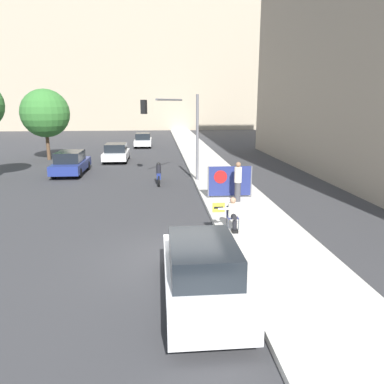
{
  "coord_description": "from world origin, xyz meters",
  "views": [
    {
      "loc": [
        -0.49,
        -10.6,
        4.65
      ],
      "look_at": [
        0.83,
        4.15,
        1.1
      ],
      "focal_mm": 35.0,
      "sensor_mm": 36.0,
      "label": 1
    }
  ],
  "objects_px": {
    "seated_protester": "(232,213)",
    "car_on_road_midblock": "(116,152)",
    "parked_car_curbside": "(202,271)",
    "motorcycle_on_road": "(159,175)",
    "street_tree_midblock": "(45,113)",
    "car_on_road_nearest": "(71,163)",
    "protest_banner": "(230,181)",
    "jogger_on_sidewalk": "(238,181)",
    "traffic_light_pole": "(175,121)",
    "car_on_road_distant": "(143,140)"
  },
  "relations": [
    {
      "from": "car_on_road_midblock",
      "to": "motorcycle_on_road",
      "type": "bearing_deg",
      "value": -69.14
    },
    {
      "from": "traffic_light_pole",
      "to": "street_tree_midblock",
      "type": "relative_size",
      "value": 0.86
    },
    {
      "from": "car_on_road_distant",
      "to": "street_tree_midblock",
      "type": "bearing_deg",
      "value": -131.03
    },
    {
      "from": "jogger_on_sidewalk",
      "to": "car_on_road_nearest",
      "type": "bearing_deg",
      "value": -43.26
    },
    {
      "from": "car_on_road_nearest",
      "to": "street_tree_midblock",
      "type": "bearing_deg",
      "value": 115.99
    },
    {
      "from": "jogger_on_sidewalk",
      "to": "motorcycle_on_road",
      "type": "xyz_separation_m",
      "value": [
        -3.63,
        5.03,
        -0.58
      ]
    },
    {
      "from": "jogger_on_sidewalk",
      "to": "protest_banner",
      "type": "height_order",
      "value": "jogger_on_sidewalk"
    },
    {
      "from": "traffic_light_pole",
      "to": "car_on_road_nearest",
      "type": "bearing_deg",
      "value": 158.21
    },
    {
      "from": "traffic_light_pole",
      "to": "parked_car_curbside",
      "type": "height_order",
      "value": "traffic_light_pole"
    },
    {
      "from": "protest_banner",
      "to": "street_tree_midblock",
      "type": "xyz_separation_m",
      "value": [
        -12.49,
        14.64,
        2.81
      ]
    },
    {
      "from": "protest_banner",
      "to": "car_on_road_nearest",
      "type": "bearing_deg",
      "value": 139.46
    },
    {
      "from": "traffic_light_pole",
      "to": "car_on_road_distant",
      "type": "bearing_deg",
      "value": 98.25
    },
    {
      "from": "seated_protester",
      "to": "street_tree_midblock",
      "type": "relative_size",
      "value": 0.2
    },
    {
      "from": "seated_protester",
      "to": "motorcycle_on_road",
      "type": "height_order",
      "value": "seated_protester"
    },
    {
      "from": "traffic_light_pole",
      "to": "street_tree_midblock",
      "type": "distance_m",
      "value": 13.89
    },
    {
      "from": "car_on_road_nearest",
      "to": "parked_car_curbside",
      "type": "bearing_deg",
      "value": -68.27
    },
    {
      "from": "seated_protester",
      "to": "traffic_light_pole",
      "type": "relative_size",
      "value": 0.24
    },
    {
      "from": "traffic_light_pole",
      "to": "motorcycle_on_road",
      "type": "height_order",
      "value": "traffic_light_pole"
    },
    {
      "from": "parked_car_curbside",
      "to": "car_on_road_distant",
      "type": "relative_size",
      "value": 1.07
    },
    {
      "from": "jogger_on_sidewalk",
      "to": "car_on_road_distant",
      "type": "height_order",
      "value": "jogger_on_sidewalk"
    },
    {
      "from": "car_on_road_midblock",
      "to": "car_on_road_distant",
      "type": "xyz_separation_m",
      "value": [
        1.77,
        10.05,
        0.01
      ]
    },
    {
      "from": "motorcycle_on_road",
      "to": "street_tree_midblock",
      "type": "xyz_separation_m",
      "value": [
        -9.11,
        10.32,
        3.26
      ]
    },
    {
      "from": "seated_protester",
      "to": "car_on_road_nearest",
      "type": "bearing_deg",
      "value": 140.89
    },
    {
      "from": "jogger_on_sidewalk",
      "to": "parked_car_curbside",
      "type": "bearing_deg",
      "value": 71.73
    },
    {
      "from": "parked_car_curbside",
      "to": "car_on_road_nearest",
      "type": "height_order",
      "value": "parked_car_curbside"
    },
    {
      "from": "car_on_road_midblock",
      "to": "motorcycle_on_road",
      "type": "distance_m",
      "value": 9.51
    },
    {
      "from": "jogger_on_sidewalk",
      "to": "motorcycle_on_road",
      "type": "bearing_deg",
      "value": -55.18
    },
    {
      "from": "seated_protester",
      "to": "car_on_road_midblock",
      "type": "height_order",
      "value": "car_on_road_midblock"
    },
    {
      "from": "street_tree_midblock",
      "to": "parked_car_curbside",
      "type": "bearing_deg",
      "value": -67.03
    },
    {
      "from": "car_on_road_nearest",
      "to": "motorcycle_on_road",
      "type": "xyz_separation_m",
      "value": [
        5.8,
        -3.54,
        -0.22
      ]
    },
    {
      "from": "protest_banner",
      "to": "parked_car_curbside",
      "type": "xyz_separation_m",
      "value": [
        -2.39,
        -9.2,
        -0.22
      ]
    },
    {
      "from": "car_on_road_distant",
      "to": "street_tree_midblock",
      "type": "relative_size",
      "value": 0.74
    },
    {
      "from": "seated_protester",
      "to": "jogger_on_sidewalk",
      "type": "relative_size",
      "value": 0.63
    },
    {
      "from": "parked_car_curbside",
      "to": "street_tree_midblock",
      "type": "height_order",
      "value": "street_tree_midblock"
    },
    {
      "from": "seated_protester",
      "to": "protest_banner",
      "type": "xyz_separation_m",
      "value": [
        0.75,
        4.56,
        0.2
      ]
    },
    {
      "from": "car_on_road_midblock",
      "to": "jogger_on_sidewalk",
      "type": "bearing_deg",
      "value": -63.23
    },
    {
      "from": "parked_car_curbside",
      "to": "motorcycle_on_road",
      "type": "bearing_deg",
      "value": 94.21
    },
    {
      "from": "motorcycle_on_road",
      "to": "seated_protester",
      "type": "bearing_deg",
      "value": -73.48
    },
    {
      "from": "car_on_road_distant",
      "to": "car_on_road_midblock",
      "type": "bearing_deg",
      "value": -100.01
    },
    {
      "from": "parked_car_curbside",
      "to": "car_on_road_midblock",
      "type": "xyz_separation_m",
      "value": [
        -4.38,
        22.4,
        -0.04
      ]
    },
    {
      "from": "protest_banner",
      "to": "parked_car_curbside",
      "type": "bearing_deg",
      "value": -104.55
    },
    {
      "from": "jogger_on_sidewalk",
      "to": "protest_banner",
      "type": "distance_m",
      "value": 0.76
    },
    {
      "from": "car_on_road_midblock",
      "to": "street_tree_midblock",
      "type": "height_order",
      "value": "street_tree_midblock"
    },
    {
      "from": "traffic_light_pole",
      "to": "car_on_road_midblock",
      "type": "xyz_separation_m",
      "value": [
        -4.4,
        8.07,
        -2.85
      ]
    },
    {
      "from": "protest_banner",
      "to": "car_on_road_nearest",
      "type": "distance_m",
      "value": 12.09
    },
    {
      "from": "car_on_road_distant",
      "to": "parked_car_curbside",
      "type": "bearing_deg",
      "value": -85.4
    },
    {
      "from": "car_on_road_nearest",
      "to": "car_on_road_distant",
      "type": "xyz_separation_m",
      "value": [
        4.19,
        15.4,
        -0.02
      ]
    },
    {
      "from": "parked_car_curbside",
      "to": "car_on_road_midblock",
      "type": "bearing_deg",
      "value": 101.07
    },
    {
      "from": "traffic_light_pole",
      "to": "car_on_road_distant",
      "type": "relative_size",
      "value": 1.15
    },
    {
      "from": "jogger_on_sidewalk",
      "to": "car_on_road_midblock",
      "type": "height_order",
      "value": "jogger_on_sidewalk"
    }
  ]
}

